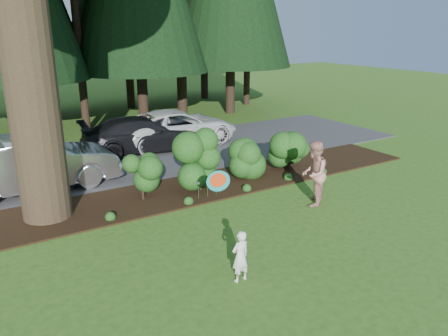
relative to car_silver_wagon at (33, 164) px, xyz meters
name	(u,v)px	position (x,y,z in m)	size (l,w,h in m)	color
ground	(264,225)	(4.54, -5.70, -0.87)	(80.00, 80.00, 0.00)	#335919
mulch_bed	(203,187)	(4.54, -2.45, -0.84)	(16.00, 2.50, 0.05)	black
driveway	(151,155)	(4.54, 1.80, -0.85)	(22.00, 6.00, 0.03)	#38383A
shrub_row	(225,160)	(5.31, -2.56, -0.06)	(6.53, 1.60, 1.61)	#193F13
lily_cluster	(207,182)	(4.24, -3.30, -0.37)	(0.69, 0.09, 0.57)	#193F13
car_silver_wagon	(33,164)	(0.00, 0.00, 0.00)	(1.77, 5.09, 1.68)	#B1B1B6
car_white_suv	(177,127)	(6.20, 2.79, -0.10)	(2.44, 5.29, 1.47)	silver
car_dark_suv	(143,134)	(4.50, 2.43, -0.13)	(1.97, 4.84, 1.41)	black
child	(240,256)	(2.61, -7.51, -0.33)	(0.39, 0.26, 1.08)	white
adult	(314,174)	(6.54, -5.30, 0.06)	(0.90, 0.70, 1.86)	#A32615
frisbee	(218,181)	(2.30, -7.19, 1.21)	(0.50, 0.42, 0.42)	teal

